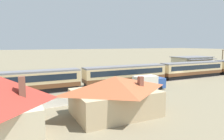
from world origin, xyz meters
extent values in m
plane|color=#7A7056|center=(0.00, 0.00, 0.00)|extent=(600.00, 600.00, 0.00)
cylinder|color=black|center=(19.83, 2.57, 0.45)|extent=(0.90, 0.18, 0.90)
cube|color=brown|center=(6.24, 1.86, 1.30)|extent=(18.59, 3.20, 0.80)
cube|color=#D1B784|center=(6.24, 1.86, 2.67)|extent=(18.59, 3.20, 1.95)
cube|color=#192330|center=(6.24, 1.86, 2.77)|extent=(17.11, 3.24, 1.09)
cube|color=slate|center=(6.24, 1.86, 3.80)|extent=(18.59, 3.01, 0.30)
cube|color=black|center=(6.24, 1.86, 0.46)|extent=(17.85, 2.75, 0.88)
cylinder|color=black|center=(12.38, 1.14, 0.45)|extent=(0.90, 0.18, 0.90)
cylinder|color=black|center=(12.38, 2.57, 0.45)|extent=(0.90, 0.18, 0.90)
cylinder|color=black|center=(0.11, 1.14, 0.45)|extent=(0.90, 0.18, 0.90)
cylinder|color=black|center=(0.11, 2.57, 0.45)|extent=(0.90, 0.18, 0.90)
cube|color=brown|center=(-13.48, 1.86, 1.30)|extent=(18.59, 3.20, 0.80)
cube|color=#D1B784|center=(-13.48, 1.86, 2.67)|extent=(18.59, 3.20, 1.95)
cube|color=#192330|center=(-13.48, 1.86, 2.77)|extent=(17.11, 3.24, 1.09)
cube|color=slate|center=(-13.48, 1.86, 3.80)|extent=(18.59, 3.01, 0.30)
cube|color=black|center=(-13.48, 1.86, 0.46)|extent=(17.85, 2.75, 0.88)
cylinder|color=black|center=(-7.34, 1.14, 0.45)|extent=(0.90, 0.18, 0.90)
cylinder|color=black|center=(-7.34, 2.57, 0.45)|extent=(0.90, 0.18, 0.90)
cylinder|color=black|center=(-19.61, 1.14, 0.45)|extent=(0.90, 0.18, 0.90)
cylinder|color=black|center=(-19.61, 2.57, 0.45)|extent=(0.90, 0.18, 0.90)
cube|color=brown|center=(-33.20, 1.86, 1.30)|extent=(18.59, 3.20, 0.80)
cube|color=#D1B784|center=(-33.20, 1.86, 2.67)|extent=(18.59, 3.20, 1.95)
cube|color=#192330|center=(-33.20, 1.86, 2.77)|extent=(17.11, 3.24, 1.09)
cube|color=slate|center=(-33.20, 1.86, 3.80)|extent=(18.59, 3.01, 0.30)
cube|color=black|center=(-33.20, 1.86, 0.46)|extent=(17.85, 2.75, 0.88)
cylinder|color=black|center=(-27.06, 1.14, 0.45)|extent=(0.90, 0.18, 0.90)
cylinder|color=black|center=(-27.06, 2.57, 0.45)|extent=(0.90, 0.18, 0.90)
cube|color=#665B51|center=(-23.41, 1.86, 0.01)|extent=(157.01, 3.60, 0.01)
cube|color=#4C4238|center=(-23.41, 1.14, 0.02)|extent=(157.01, 0.12, 0.04)
cube|color=#4C4238|center=(-23.41, 2.57, 0.02)|extent=(157.01, 0.12, 0.04)
cube|color=beige|center=(17.30, 12.17, 2.14)|extent=(11.63, 6.66, 4.27)
cube|color=slate|center=(17.30, 12.17, 4.37)|extent=(12.56, 7.20, 0.20)
cube|color=slate|center=(17.30, 8.04, 3.87)|extent=(11.16, 1.60, 0.16)
cylinder|color=brown|center=(17.30, 7.44, 1.90)|extent=(0.14, 0.14, 3.79)
cylinder|color=brown|center=(34.00, 13.24, 3.14)|extent=(0.28, 0.28, 6.28)
cube|color=beige|center=(-36.12, -14.02, 1.52)|extent=(7.01, 7.53, 3.04)
cube|color=brown|center=(-34.16, -15.53, 4.49)|extent=(0.56, 0.56, 2.37)
cube|color=tan|center=(-23.96, -13.67, 1.50)|extent=(9.73, 6.98, 3.00)
pyramid|color=#B25633|center=(-23.96, -13.67, 3.84)|extent=(10.51, 7.54, 1.67)
cube|color=brown|center=(-21.23, -15.07, 3.92)|extent=(0.56, 0.56, 1.51)
cube|color=#2D519E|center=(-10.05, -4.78, 1.18)|extent=(1.87, 2.11, 1.91)
cube|color=#192330|center=(-9.10, -4.78, 1.56)|extent=(0.03, 1.76, 0.84)
cube|color=silver|center=(-13.16, -4.78, 1.46)|extent=(4.36, 2.20, 2.47)
cylinder|color=black|center=(-10.36, -5.74, 0.40)|extent=(0.80, 0.26, 0.80)
cylinder|color=black|center=(-10.36, -3.81, 0.40)|extent=(0.80, 0.26, 0.80)
cylinder|color=black|center=(-14.09, -5.74, 0.40)|extent=(0.80, 0.26, 0.80)
cylinder|color=black|center=(-14.09, -3.81, 0.40)|extent=(0.80, 0.26, 0.80)
camera|label=1|loc=(-34.62, -34.61, 8.50)|focal=32.00mm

